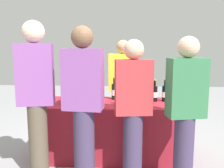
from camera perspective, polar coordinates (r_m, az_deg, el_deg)
ground_plane at (r=3.47m, az=0.00°, el=-16.59°), size 12.00×12.00×0.00m
tasting_table at (r=3.32m, az=0.00°, el=-10.72°), size 1.84×0.74×0.75m
wine_bottle_0 at (r=3.35m, az=-10.36°, el=-2.17°), size 0.07×0.07×0.29m
wine_bottle_1 at (r=3.37m, az=-5.04°, el=-2.00°), size 0.08×0.08×0.29m
wine_bottle_2 at (r=3.37m, az=0.49°, el=-1.77°), size 0.07×0.07×0.32m
wine_bottle_3 at (r=3.33m, az=2.72°, el=-2.06°), size 0.07×0.07×0.30m
wine_bottle_4 at (r=3.34m, az=5.39°, el=-1.88°), size 0.07×0.07×0.32m
wine_bottle_5 at (r=3.29m, az=8.53°, el=-2.15°), size 0.07×0.07×0.31m
wine_bottle_6 at (r=3.31m, az=10.10°, el=-2.24°), size 0.08×0.08×0.30m
wine_bottle_7 at (r=3.34m, az=12.46°, el=-2.18°), size 0.08×0.08×0.31m
wine_glass_0 at (r=3.10m, az=1.21°, el=-3.18°), size 0.06×0.06×0.13m
wine_glass_1 at (r=3.06m, az=2.64°, el=-3.07°), size 0.07×0.07×0.15m
wine_glass_2 at (r=3.00m, az=4.64°, el=-3.37°), size 0.07×0.07×0.15m
wine_glass_3 at (r=3.11m, az=6.14°, el=-3.32°), size 0.06×0.06×0.12m
ice_bucket at (r=3.22m, az=-10.26°, el=-3.03°), size 0.19×0.19×0.17m
server_pouring at (r=3.84m, az=2.60°, el=-0.68°), size 0.45×0.29×1.60m
guest_0 at (r=2.71m, az=-17.61°, el=-2.50°), size 0.41×0.27×1.76m
guest_1 at (r=2.52m, az=-6.83°, el=-4.15°), size 0.43×0.26×1.70m
guest_2 at (r=2.59m, az=5.05°, el=-5.49°), size 0.41×0.26×1.57m
guest_3 at (r=2.53m, az=17.11°, el=-5.66°), size 0.40×0.26×1.59m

